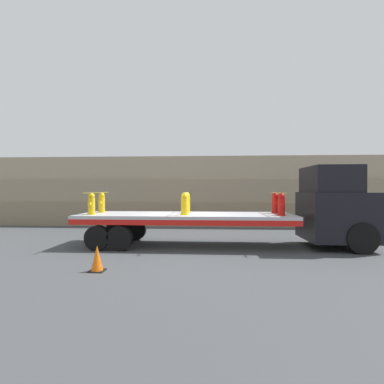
{
  "coord_description": "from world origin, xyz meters",
  "views": [
    {
      "loc": [
        1.02,
        -11.97,
        2.27
      ],
      "look_at": [
        0.26,
        0.0,
        2.16
      ],
      "focal_mm": 28.0,
      "sensor_mm": 36.0,
      "label": 1
    }
  ],
  "objects_px": {
    "fire_hydrant_yellow_near_0": "(91,204)",
    "fire_hydrant_red_far_2": "(275,203)",
    "fire_hydrant_yellow_near_1": "(184,204)",
    "traffic_cone": "(97,258)",
    "fire_hydrant_yellow_far_1": "(187,203)",
    "fire_hydrant_red_near_2": "(281,205)",
    "flatbed_trailer": "(168,220)",
    "fire_hydrant_yellow_far_0": "(102,203)",
    "truck_cab": "(337,208)"
  },
  "relations": [
    {
      "from": "fire_hydrant_yellow_near_0",
      "to": "fire_hydrant_red_far_2",
      "type": "relative_size",
      "value": 1.0
    },
    {
      "from": "fire_hydrant_yellow_near_0",
      "to": "fire_hydrant_yellow_near_1",
      "type": "distance_m",
      "value": 3.66
    },
    {
      "from": "fire_hydrant_yellow_near_1",
      "to": "traffic_cone",
      "type": "bearing_deg",
      "value": -122.45
    },
    {
      "from": "fire_hydrant_yellow_far_1",
      "to": "fire_hydrant_red_near_2",
      "type": "relative_size",
      "value": 1.0
    },
    {
      "from": "fire_hydrant_yellow_near_1",
      "to": "fire_hydrant_red_far_2",
      "type": "height_order",
      "value": "same"
    },
    {
      "from": "fire_hydrant_red_far_2",
      "to": "fire_hydrant_yellow_near_1",
      "type": "bearing_deg",
      "value": -163.34
    },
    {
      "from": "flatbed_trailer",
      "to": "traffic_cone",
      "type": "height_order",
      "value": "flatbed_trailer"
    },
    {
      "from": "fire_hydrant_yellow_far_0",
      "to": "traffic_cone",
      "type": "height_order",
      "value": "fire_hydrant_yellow_far_0"
    },
    {
      "from": "fire_hydrant_red_far_2",
      "to": "traffic_cone",
      "type": "bearing_deg",
      "value": -142.47
    },
    {
      "from": "fire_hydrant_yellow_far_0",
      "to": "traffic_cone",
      "type": "distance_m",
      "value": 4.89
    },
    {
      "from": "fire_hydrant_yellow_near_0",
      "to": "fire_hydrant_yellow_far_1",
      "type": "xyz_separation_m",
      "value": [
        3.66,
        1.09,
        0.0
      ]
    },
    {
      "from": "fire_hydrant_yellow_far_0",
      "to": "fire_hydrant_yellow_far_1",
      "type": "xyz_separation_m",
      "value": [
        3.66,
        0.0,
        0.0
      ]
    },
    {
      "from": "fire_hydrant_yellow_far_1",
      "to": "fire_hydrant_red_far_2",
      "type": "bearing_deg",
      "value": 0.0
    },
    {
      "from": "fire_hydrant_red_far_2",
      "to": "fire_hydrant_yellow_near_0",
      "type": "bearing_deg",
      "value": -171.49
    },
    {
      "from": "fire_hydrant_yellow_near_0",
      "to": "fire_hydrant_yellow_far_0",
      "type": "xyz_separation_m",
      "value": [
        0.0,
        1.09,
        0.0
      ]
    },
    {
      "from": "fire_hydrant_yellow_near_0",
      "to": "fire_hydrant_red_near_2",
      "type": "relative_size",
      "value": 1.0
    },
    {
      "from": "fire_hydrant_yellow_near_1",
      "to": "fire_hydrant_yellow_near_0",
      "type": "bearing_deg",
      "value": 180.0
    },
    {
      "from": "flatbed_trailer",
      "to": "fire_hydrant_red_far_2",
      "type": "distance_m",
      "value": 4.46
    },
    {
      "from": "fire_hydrant_yellow_far_0",
      "to": "fire_hydrant_yellow_near_1",
      "type": "bearing_deg",
      "value": -16.66
    },
    {
      "from": "truck_cab",
      "to": "fire_hydrant_yellow_near_0",
      "type": "bearing_deg",
      "value": -176.73
    },
    {
      "from": "fire_hydrant_yellow_far_1",
      "to": "fire_hydrant_red_far_2",
      "type": "distance_m",
      "value": 3.66
    },
    {
      "from": "fire_hydrant_yellow_far_0",
      "to": "fire_hydrant_yellow_near_1",
      "type": "distance_m",
      "value": 3.82
    },
    {
      "from": "truck_cab",
      "to": "fire_hydrant_red_far_2",
      "type": "relative_size",
      "value": 3.74
    },
    {
      "from": "truck_cab",
      "to": "fire_hydrant_yellow_near_0",
      "type": "relative_size",
      "value": 3.74
    },
    {
      "from": "truck_cab",
      "to": "fire_hydrant_yellow_far_0",
      "type": "bearing_deg",
      "value": 176.73
    },
    {
      "from": "truck_cab",
      "to": "traffic_cone",
      "type": "bearing_deg",
      "value": -154.16
    },
    {
      "from": "fire_hydrant_yellow_far_1",
      "to": "truck_cab",
      "type": "bearing_deg",
      "value": -5.28
    },
    {
      "from": "fire_hydrant_yellow_far_0",
      "to": "fire_hydrant_yellow_far_1",
      "type": "bearing_deg",
      "value": 0.0
    },
    {
      "from": "fire_hydrant_yellow_near_1",
      "to": "fire_hydrant_red_far_2",
      "type": "xyz_separation_m",
      "value": [
        3.66,
        1.09,
        0.0
      ]
    },
    {
      "from": "fire_hydrant_yellow_far_1",
      "to": "fire_hydrant_red_near_2",
      "type": "distance_m",
      "value": 3.82
    },
    {
      "from": "flatbed_trailer",
      "to": "fire_hydrant_yellow_near_1",
      "type": "distance_m",
      "value": 1.13
    },
    {
      "from": "truck_cab",
      "to": "fire_hydrant_yellow_near_1",
      "type": "relative_size",
      "value": 3.74
    },
    {
      "from": "flatbed_trailer",
      "to": "fire_hydrant_red_far_2",
      "type": "xyz_separation_m",
      "value": [
        4.38,
        0.55,
        0.68
      ]
    },
    {
      "from": "fire_hydrant_yellow_near_1",
      "to": "fire_hydrant_red_far_2",
      "type": "bearing_deg",
      "value": 16.66
    },
    {
      "from": "flatbed_trailer",
      "to": "fire_hydrant_red_far_2",
      "type": "bearing_deg",
      "value": 7.12
    },
    {
      "from": "fire_hydrant_yellow_far_0",
      "to": "fire_hydrant_red_near_2",
      "type": "relative_size",
      "value": 1.0
    },
    {
      "from": "fire_hydrant_yellow_far_1",
      "to": "traffic_cone",
      "type": "bearing_deg",
      "value": -115.61
    },
    {
      "from": "fire_hydrant_yellow_near_1",
      "to": "fire_hydrant_red_far_2",
      "type": "relative_size",
      "value": 1.0
    },
    {
      "from": "fire_hydrant_yellow_near_1",
      "to": "truck_cab",
      "type": "bearing_deg",
      "value": 5.28
    },
    {
      "from": "truck_cab",
      "to": "flatbed_trailer",
      "type": "bearing_deg",
      "value": 180.0
    },
    {
      "from": "truck_cab",
      "to": "fire_hydrant_yellow_near_1",
      "type": "height_order",
      "value": "truck_cab"
    },
    {
      "from": "fire_hydrant_yellow_far_0",
      "to": "truck_cab",
      "type": "bearing_deg",
      "value": -3.27
    },
    {
      "from": "fire_hydrant_yellow_near_0",
      "to": "fire_hydrant_red_near_2",
      "type": "bearing_deg",
      "value": 0.0
    },
    {
      "from": "fire_hydrant_yellow_near_0",
      "to": "fire_hydrant_yellow_far_1",
      "type": "bearing_deg",
      "value": 16.66
    },
    {
      "from": "fire_hydrant_yellow_near_0",
      "to": "truck_cab",
      "type": "bearing_deg",
      "value": 3.27
    },
    {
      "from": "fire_hydrant_red_near_2",
      "to": "traffic_cone",
      "type": "distance_m",
      "value": 6.82
    },
    {
      "from": "fire_hydrant_yellow_far_1",
      "to": "fire_hydrant_red_far_2",
      "type": "height_order",
      "value": "same"
    },
    {
      "from": "truck_cab",
      "to": "fire_hydrant_red_near_2",
      "type": "bearing_deg",
      "value": -166.42
    },
    {
      "from": "fire_hydrant_yellow_near_1",
      "to": "fire_hydrant_red_near_2",
      "type": "height_order",
      "value": "same"
    },
    {
      "from": "flatbed_trailer",
      "to": "fire_hydrant_red_near_2",
      "type": "distance_m",
      "value": 4.46
    }
  ]
}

